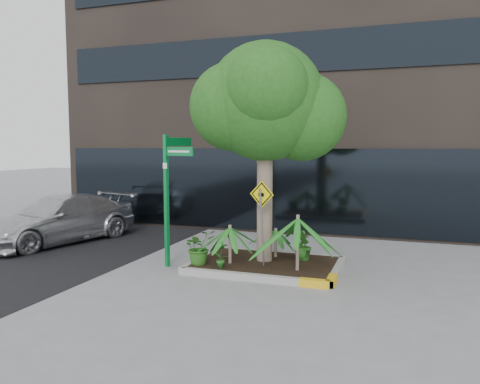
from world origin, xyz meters
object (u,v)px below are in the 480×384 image
(tree, at_px, (265,102))
(parked_car, at_px, (59,219))
(street_sign_post, at_px, (170,186))
(cattle_sign, at_px, (262,209))

(tree, xyz_separation_m, parked_car, (-6.36, 0.70, -3.08))
(street_sign_post, xyz_separation_m, cattle_sign, (2.16, 0.07, -0.45))
(parked_car, xyz_separation_m, street_sign_post, (4.31, -1.41, 1.20))
(parked_car, relative_size, street_sign_post, 1.53)
(parked_car, distance_m, street_sign_post, 4.69)
(parked_car, bearing_deg, tree, 9.47)
(parked_car, height_order, street_sign_post, street_sign_post)
(parked_car, bearing_deg, cattle_sign, 4.08)
(tree, relative_size, parked_car, 1.11)
(parked_car, height_order, cattle_sign, cattle_sign)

